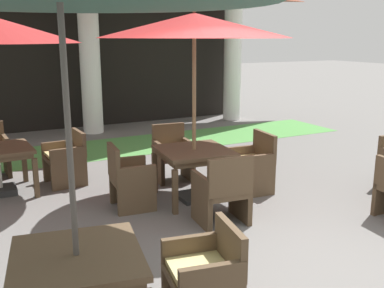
% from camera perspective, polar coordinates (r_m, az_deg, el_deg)
% --- Properties ---
extents(ground_plane, '(60.00, 60.00, 0.00)m').
position_cam_1_polar(ground_plane, '(5.01, 10.75, -14.17)').
color(ground_plane, slate).
extents(lawn_strip, '(10.98, 1.76, 0.01)m').
position_cam_1_polar(lawn_strip, '(9.70, -9.67, -0.41)').
color(lawn_strip, '#519347').
rests_on(lawn_strip, ground).
extents(patio_chair_near_foreground_east, '(0.60, 0.63, 0.84)m').
position_cam_1_polar(patio_chair_near_foreground_east, '(7.43, -15.67, -1.79)').
color(patio_chair_near_foreground_east, brown).
rests_on(patio_chair_near_foreground_east, ground).
extents(patio_table_mid_left, '(1.09, 1.09, 0.74)m').
position_cam_1_polar(patio_table_mid_left, '(3.55, -14.35, -14.82)').
color(patio_table_mid_left, brown).
rests_on(patio_table_mid_left, ground).
extents(patio_chair_mid_left_east, '(0.64, 0.68, 0.82)m').
position_cam_1_polar(patio_chair_mid_left_east, '(3.84, 1.73, -16.39)').
color(patio_chair_mid_left_east, brown).
rests_on(patio_chair_mid_left_east, ground).
extents(patio_table_far_back, '(1.07, 1.07, 0.74)m').
position_cam_1_polar(patio_table_far_back, '(6.42, 0.26, -1.52)').
color(patio_table_far_back, brown).
rests_on(patio_table_far_back, ground).
extents(patio_umbrella_far_back, '(2.62, 2.62, 2.67)m').
position_cam_1_polar(patio_umbrella_far_back, '(6.20, 0.28, 14.64)').
color(patio_umbrella_far_back, '#2D2D2D').
rests_on(patio_umbrella_far_back, ground).
extents(patio_chair_far_back_south, '(0.66, 0.60, 0.91)m').
position_cam_1_polar(patio_chair_far_back_south, '(5.65, 3.93, -6.09)').
color(patio_chair_far_back_south, brown).
rests_on(patio_chair_far_back_south, ground).
extents(patio_chair_far_back_west, '(0.59, 0.61, 0.89)m').
position_cam_1_polar(patio_chair_far_back_west, '(6.21, -7.97, -4.48)').
color(patio_chair_far_back_west, brown).
rests_on(patio_chair_far_back_west, ground).
extents(patio_chair_far_back_east, '(0.59, 0.67, 0.89)m').
position_cam_1_polar(patio_chair_far_back_east, '(6.88, 7.66, -2.54)').
color(patio_chair_far_back_east, brown).
rests_on(patio_chair_far_back_east, ground).
extents(patio_chair_far_back_north, '(0.61, 0.54, 0.91)m').
position_cam_1_polar(patio_chair_far_back_north, '(7.34, -2.54, -1.44)').
color(patio_chair_far_back_north, brown).
rests_on(patio_chair_far_back_north, ground).
extents(terracotta_urn, '(0.25, 0.25, 0.37)m').
position_cam_1_polar(terracotta_urn, '(8.11, -16.49, -2.46)').
color(terracotta_urn, brown).
rests_on(terracotta_urn, ground).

